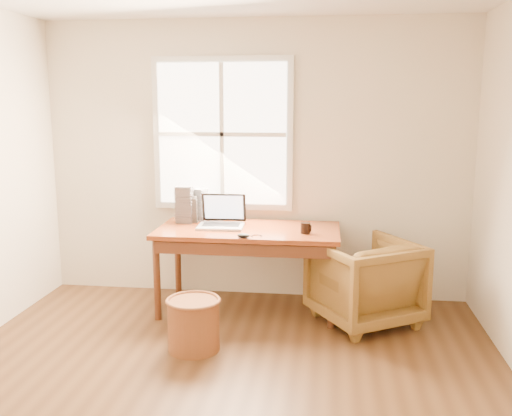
{
  "coord_description": "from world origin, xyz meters",
  "views": [
    {
      "loc": [
        0.69,
        -3.05,
        1.86
      ],
      "look_at": [
        0.09,
        1.65,
        0.96
      ],
      "focal_mm": 40.0,
      "sensor_mm": 36.0,
      "label": 1
    }
  ],
  "objects": [
    {
      "name": "room_shell",
      "position": [
        -0.02,
        0.16,
        1.32
      ],
      "size": [
        4.04,
        4.54,
        2.64
      ],
      "color": "#56361D",
      "rests_on": "ground"
    },
    {
      "name": "desk",
      "position": [
        0.0,
        1.8,
        0.73
      ],
      "size": [
        1.6,
        0.8,
        0.04
      ],
      "primitive_type": "cube",
      "color": "brown",
      "rests_on": "room_shell"
    },
    {
      "name": "armchair",
      "position": [
        1.02,
        1.62,
        0.36
      ],
      "size": [
        1.07,
        1.08,
        0.72
      ],
      "primitive_type": "imported",
      "rotation": [
        0.0,
        0.0,
        3.7
      ],
      "color": "brown",
      "rests_on": "room_shell"
    },
    {
      "name": "wicker_stool",
      "position": [
        -0.29,
        0.91,
        0.19
      ],
      "size": [
        0.48,
        0.48,
        0.39
      ],
      "primitive_type": "cylinder",
      "rotation": [
        0.0,
        0.0,
        0.29
      ],
      "color": "brown",
      "rests_on": "room_shell"
    },
    {
      "name": "laptop",
      "position": [
        -0.25,
        1.79,
        0.91
      ],
      "size": [
        0.44,
        0.46,
        0.32
      ],
      "primitive_type": null,
      "rotation": [
        0.0,
        0.0,
        0.04
      ],
      "color": "#A1A3A8",
      "rests_on": "desk"
    },
    {
      "name": "mouse",
      "position": [
        0.01,
        1.45,
        0.77
      ],
      "size": [
        0.12,
        0.08,
        0.04
      ],
      "primitive_type": "ellipsoid",
      "rotation": [
        0.0,
        0.0,
        -0.15
      ],
      "color": "black",
      "rests_on": "desk"
    },
    {
      "name": "coffee_mug",
      "position": [
        0.51,
        1.67,
        0.8
      ],
      "size": [
        0.1,
        0.1,
        0.09
      ],
      "primitive_type": "cylinder",
      "rotation": [
        0.0,
        0.0,
        -0.18
      ],
      "color": "black",
      "rests_on": "desk"
    },
    {
      "name": "cd_stack_a",
      "position": [
        -0.52,
        2.11,
        0.9
      ],
      "size": [
        0.18,
        0.17,
        0.3
      ],
      "primitive_type": "cube",
      "rotation": [
        0.0,
        0.0,
        -0.29
      ],
      "color": "silver",
      "rests_on": "desk"
    },
    {
      "name": "cd_stack_b",
      "position": [
        -0.58,
        2.01,
        0.87
      ],
      "size": [
        0.17,
        0.16,
        0.24
      ],
      "primitive_type": "cube",
      "rotation": [
        0.0,
        0.0,
        0.15
      ],
      "color": "#222226",
      "rests_on": "desk"
    },
    {
      "name": "cd_stack_c",
      "position": [
        -0.62,
        1.97,
        0.92
      ],
      "size": [
        0.15,
        0.14,
        0.34
      ],
      "primitive_type": "cube",
      "rotation": [
        0.0,
        0.0,
        0.03
      ],
      "color": "gray",
      "rests_on": "desk"
    },
    {
      "name": "cd_stack_d",
      "position": [
        -0.35,
        2.11,
        0.83
      ],
      "size": [
        0.16,
        0.15,
        0.16
      ],
      "primitive_type": "cube",
      "rotation": [
        0.0,
        0.0,
        0.38
      ],
      "color": "silver",
      "rests_on": "desk"
    }
  ]
}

